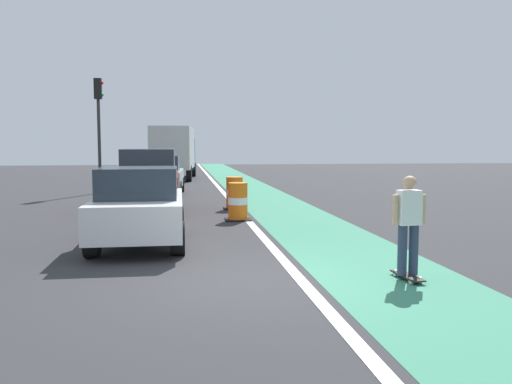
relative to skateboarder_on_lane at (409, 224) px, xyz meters
name	(u,v)px	position (x,y,z in m)	size (l,w,h in m)	color
ground_plane	(245,281)	(-2.62, 0.29, -0.91)	(100.00, 100.00, 0.00)	#2D2D30
bike_lane_strip	(270,201)	(-0.22, 12.29, -0.91)	(2.50, 80.00, 0.01)	#387F60
lane_divider_stripe	(231,201)	(-1.72, 12.29, -0.91)	(0.20, 80.00, 0.01)	silver
skateboarder_on_lane	(409,224)	(0.00, 0.00, 0.00)	(0.57, 0.82, 1.69)	black
parked_sedan_nearest	(139,207)	(-4.52, 3.68, -0.08)	(1.93, 4.11, 1.70)	silver
parked_suv_second	(150,180)	(-4.64, 9.64, 0.12)	(1.93, 4.61, 2.04)	maroon
parked_sedan_third	(160,176)	(-4.50, 15.43, -0.08)	(2.06, 4.18, 1.70)	#9EA0A5
traffic_barrel_front	(238,202)	(-2.00, 7.18, -0.38)	(0.73, 0.73, 1.09)	orange
traffic_barrel_mid	(235,193)	(-1.83, 9.89, -0.38)	(0.73, 0.73, 1.09)	orange
delivery_truck_down_block	(174,150)	(-4.01, 25.94, 0.94)	(2.84, 7.75, 3.23)	beige
traffic_light_corner	(99,115)	(-7.21, 16.68, 2.59)	(0.41, 0.32, 5.10)	#2D2D2D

